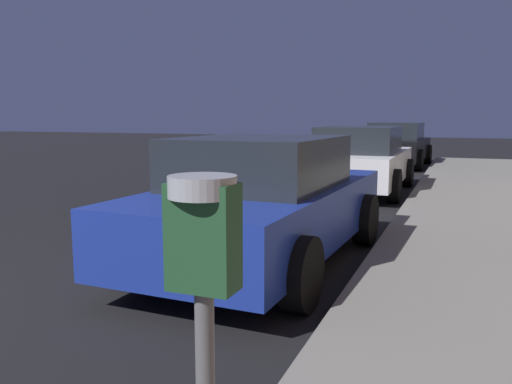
# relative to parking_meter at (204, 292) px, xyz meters

# --- Properties ---
(parking_meter) EXTENTS (0.19, 0.19, 1.35)m
(parking_meter) POSITION_rel_parking_meter_xyz_m (0.00, 0.00, 0.00)
(parking_meter) COLOR #59595B
(parking_meter) RESTS_ON sidewalk
(car_blue) EXTENTS (2.12, 4.19, 1.43)m
(car_blue) POSITION_rel_parking_meter_xyz_m (-1.41, 4.16, -0.47)
(car_blue) COLOR navy
(car_blue) RESTS_ON ground
(car_white) EXTENTS (1.99, 4.04, 1.43)m
(car_white) POSITION_rel_parking_meter_xyz_m (-1.41, 10.10, -0.47)
(car_white) COLOR silver
(car_white) RESTS_ON ground
(car_black) EXTENTS (2.11, 4.18, 1.43)m
(car_black) POSITION_rel_parking_meter_xyz_m (-1.41, 16.54, -0.47)
(car_black) COLOR black
(car_black) RESTS_ON ground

